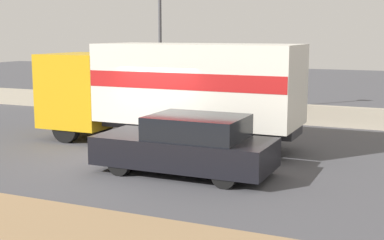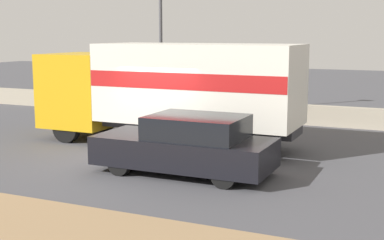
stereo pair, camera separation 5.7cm
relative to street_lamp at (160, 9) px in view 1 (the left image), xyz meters
The scene contains 5 objects.
ground_plane 9.11m from the street_lamp, 66.43° to the right, with size 80.00×80.00×0.00m, color #47474C.
stone_wall_backdrop 5.18m from the street_lamp, ahead, with size 60.00×0.35×0.76m.
street_lamp is the anchor object (origin of this frame).
box_truck 6.48m from the street_lamp, 59.64° to the right, with size 8.34×2.48×3.16m.
car_hatchback 10.21m from the street_lamp, 58.65° to the right, with size 4.44×1.87×1.49m.
Camera 1 is at (7.14, -12.62, 3.48)m, focal length 50.00 mm.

